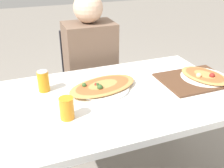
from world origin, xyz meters
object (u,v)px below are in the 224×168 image
chair_far_seated (88,78)px  pizza_main (103,86)px  person_seated (91,59)px  soda_can (43,81)px  pizza_second (205,76)px  dining_table (119,105)px  drink_glass (67,108)px

chair_far_seated → pizza_main: bearing=82.9°
person_seated → soda_can: bearing=47.0°
pizza_main → soda_can: size_ratio=3.78×
pizza_main → pizza_second: size_ratio=1.28×
dining_table → pizza_main: 0.15m
person_seated → pizza_second: size_ratio=3.30×
drink_glass → person_seated: bearing=66.0°
soda_can → drink_glass: size_ratio=1.10×
soda_can → drink_glass: 0.34m
pizza_main → dining_table: bearing=-54.5°
dining_table → pizza_main: bearing=125.5°
soda_can → pizza_second: soda_can is taller
person_seated → pizza_second: (0.57, -0.64, 0.04)m
person_seated → soda_can: size_ratio=9.79×
soda_can → dining_table: bearing=-26.5°
dining_table → pizza_main: size_ratio=2.82×
chair_far_seated → person_seated: 0.24m
dining_table → chair_far_seated: (0.02, 0.75, -0.17)m
dining_table → person_seated: size_ratio=1.09×
dining_table → drink_glass: (-0.33, -0.13, 0.13)m
chair_far_seated → soda_can: bearing=53.5°
pizza_main → drink_glass: bearing=-139.3°
soda_can → person_seated: bearing=47.0°
person_seated → pizza_main: bearing=81.4°
chair_far_seated → dining_table: bearing=88.8°
pizza_second → dining_table: bearing=179.6°
drink_glass → dining_table: bearing=21.9°
pizza_second → person_seated: bearing=131.9°
dining_table → drink_glass: size_ratio=11.79×
pizza_main → soda_can: (-0.33, 0.10, 0.04)m
person_seated → pizza_second: person_seated is taller
chair_far_seated → pizza_second: 0.98m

